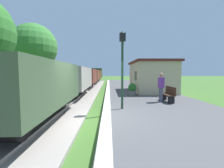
{
  "coord_description": "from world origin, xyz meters",
  "views": [
    {
      "loc": [
        0.5,
        -6.11,
        1.99
      ],
      "look_at": [
        0.72,
        4.85,
        1.19
      ],
      "focal_mm": 25.17,
      "sensor_mm": 36.0,
      "label": 1
    }
  ],
  "objects_px": {
    "freight_train": "(89,76)",
    "potted_planter": "(132,89)",
    "bench_near_hut": "(168,94)",
    "tree_trackside_far": "(34,47)",
    "station_hut": "(151,76)",
    "lamp_post_near": "(122,55)",
    "person_waiting": "(161,86)"
  },
  "relations": [
    {
      "from": "freight_train",
      "to": "potted_planter",
      "type": "bearing_deg",
      "value": -67.06
    },
    {
      "from": "bench_near_hut",
      "to": "potted_planter",
      "type": "bearing_deg",
      "value": 123.89
    },
    {
      "from": "bench_near_hut",
      "to": "tree_trackside_far",
      "type": "bearing_deg",
      "value": 146.24
    },
    {
      "from": "station_hut",
      "to": "potted_planter",
      "type": "relative_size",
      "value": 6.33
    },
    {
      "from": "bench_near_hut",
      "to": "potted_planter",
      "type": "xyz_separation_m",
      "value": [
        -1.77,
        2.64,
        0.0
      ]
    },
    {
      "from": "lamp_post_near",
      "to": "tree_trackside_far",
      "type": "distance_m",
      "value": 12.87
    },
    {
      "from": "person_waiting",
      "to": "tree_trackside_far",
      "type": "xyz_separation_m",
      "value": [
        -10.96,
        7.75,
        3.48
      ]
    },
    {
      "from": "station_hut",
      "to": "bench_near_hut",
      "type": "distance_m",
      "value": 5.39
    },
    {
      "from": "tree_trackside_far",
      "to": "lamp_post_near",
      "type": "bearing_deg",
      "value": -47.93
    },
    {
      "from": "freight_train",
      "to": "lamp_post_near",
      "type": "distance_m",
      "value": 15.97
    },
    {
      "from": "freight_train",
      "to": "potted_planter",
      "type": "relative_size",
      "value": 42.79
    },
    {
      "from": "potted_planter",
      "to": "tree_trackside_far",
      "type": "distance_m",
      "value": 11.6
    },
    {
      "from": "bench_near_hut",
      "to": "lamp_post_near",
      "type": "xyz_separation_m",
      "value": [
        -2.92,
        -1.79,
        2.08
      ]
    },
    {
      "from": "bench_near_hut",
      "to": "tree_trackside_far",
      "type": "relative_size",
      "value": 0.21
    },
    {
      "from": "lamp_post_near",
      "to": "potted_planter",
      "type": "bearing_deg",
      "value": 75.46
    },
    {
      "from": "freight_train",
      "to": "tree_trackside_far",
      "type": "xyz_separation_m",
      "value": [
        -4.99,
        -6.06,
        3.21
      ]
    },
    {
      "from": "station_hut",
      "to": "person_waiting",
      "type": "height_order",
      "value": "station_hut"
    },
    {
      "from": "person_waiting",
      "to": "lamp_post_near",
      "type": "height_order",
      "value": "lamp_post_near"
    },
    {
      "from": "person_waiting",
      "to": "potted_planter",
      "type": "distance_m",
      "value": 3.05
    },
    {
      "from": "lamp_post_near",
      "to": "tree_trackside_far",
      "type": "height_order",
      "value": "tree_trackside_far"
    },
    {
      "from": "freight_train",
      "to": "lamp_post_near",
      "type": "xyz_separation_m",
      "value": [
        3.54,
        -15.51,
        1.35
      ]
    },
    {
      "from": "freight_train",
      "to": "lamp_post_near",
      "type": "bearing_deg",
      "value": -77.15
    },
    {
      "from": "station_hut",
      "to": "tree_trackside_far",
      "type": "xyz_separation_m",
      "value": [
        -11.79,
        2.36,
        3.01
      ]
    },
    {
      "from": "station_hut",
      "to": "person_waiting",
      "type": "distance_m",
      "value": 5.48
    },
    {
      "from": "station_hut",
      "to": "bench_near_hut",
      "type": "bearing_deg",
      "value": -93.64
    },
    {
      "from": "station_hut",
      "to": "bench_near_hut",
      "type": "relative_size",
      "value": 3.87
    },
    {
      "from": "bench_near_hut",
      "to": "lamp_post_near",
      "type": "bearing_deg",
      "value": -148.44
    },
    {
      "from": "station_hut",
      "to": "freight_train",
      "type": "bearing_deg",
      "value": 128.94
    },
    {
      "from": "bench_near_hut",
      "to": "potted_planter",
      "type": "height_order",
      "value": "potted_planter"
    },
    {
      "from": "station_hut",
      "to": "bench_near_hut",
      "type": "xyz_separation_m",
      "value": [
        -0.34,
        -5.3,
        -0.93
      ]
    },
    {
      "from": "freight_train",
      "to": "tree_trackside_far",
      "type": "bearing_deg",
      "value": -129.48
    },
    {
      "from": "freight_train",
      "to": "lamp_post_near",
      "type": "relative_size",
      "value": 10.59
    }
  ]
}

